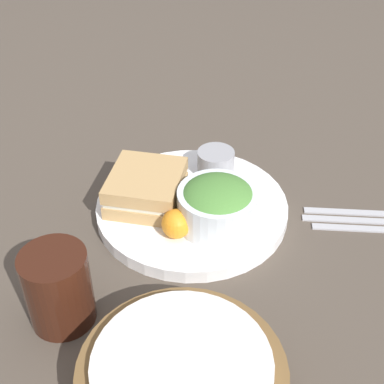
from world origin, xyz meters
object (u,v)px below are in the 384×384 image
Objects in this scene: bread_basket at (182,383)px; fork at (361,212)px; plate at (192,208)px; dressing_cup at (216,163)px; knife at (363,220)px; drink_glass at (58,288)px; sandwich at (146,188)px; salad_bowl at (217,204)px; spoon at (366,228)px.

fork is at bearing -138.57° from bread_basket.
bread_basket reaches higher than plate.
dressing_cup is at bearing -104.87° from bread_basket.
knife is (-0.25, 0.05, -0.01)m from plate.
drink_glass is 0.44m from knife.
knife is (-0.43, -0.12, -0.05)m from drink_glass.
fork is at bearing 153.43° from dressing_cup.
sandwich is 0.81× the size of fork.
sandwich is at bearing -121.52° from drink_glass.
plate reaches higher than knife.
fork is at bearing -162.47° from drink_glass.
salad_bowl is at bearing -169.06° from knife.
knife is at bearing -140.15° from bread_basket.
plate is 2.80× the size of drink_glass.
fork is at bearing 90.00° from knife.
bread_basket is at bearing 80.33° from plate.
bread_basket is (0.08, 0.25, -0.02)m from salad_bowl.
bread_basket is at bearing -129.69° from spoon.
dressing_cup is at bearing 157.22° from spoon.
dressing_cup is at bearing -124.87° from plate.
plate reaches higher than spoon.
fork is (-0.32, 0.05, -0.04)m from sandwich.
spoon is (0.01, 0.04, 0.00)m from fork.
dressing_cup is 0.28× the size of bread_basket.
drink_glass is 0.66× the size of spoon.
drink_glass reaches higher than fork.
drink_glass is 0.48× the size of bread_basket.
spoon is at bearing -166.60° from drink_glass.
knife is (0.00, 0.02, 0.00)m from fork.
bread_basket is at bearing 134.37° from drink_glass.
dressing_cup is 0.33m from drink_glass.
sandwich is 0.78× the size of knife.
fork is at bearing 90.00° from spoon.
fork is 0.04m from spoon.
plate is 0.25m from spoon.
drink_glass is 0.18m from bread_basket.
dressing_cup is 0.24m from spoon.
knife is at bearing -164.49° from drink_glass.
sandwich is at bearing 24.97° from dressing_cup.
bread_basket is at bearing 92.52° from sandwich.
knife and spoon have the same top height.
drink_glass is 0.44m from spoon.
spoon is at bearing -90.00° from fork.
bread_basket is (0.05, 0.30, 0.02)m from plate.
knife is 1.17× the size of spoon.
salad_bowl is 0.66× the size of fork.
knife is (-0.31, 0.07, -0.04)m from sandwich.
fork is at bearing 171.93° from plate.
drink_glass reaches higher than dressing_cup.
bread_basket is (-0.01, 0.32, -0.01)m from sandwich.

